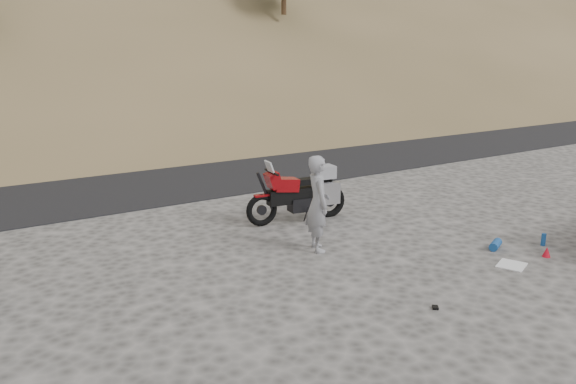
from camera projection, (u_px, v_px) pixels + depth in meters
name	position (u px, v px, depth m)	size (l,w,h in m)	color
ground	(365.00, 271.00, 9.16)	(140.00, 140.00, 0.00)	#464440
road	(165.00, 173.00, 16.48)	(120.00, 7.00, 0.05)	black
motorcycle	(302.00, 194.00, 11.75)	(2.28, 0.83, 1.36)	black
man	(317.00, 250.00, 10.14)	(0.63, 0.41, 1.73)	gray
gear_white_cloth	(512.00, 265.00, 9.38)	(0.47, 0.42, 0.02)	white
gear_blue_mat	(496.00, 245.00, 10.16)	(0.16, 0.16, 0.39)	#17488C
gear_bottle	(543.00, 240.00, 10.32)	(0.08, 0.08, 0.23)	#17488C
gear_funnel	(547.00, 252.00, 9.76)	(0.14, 0.14, 0.18)	red
gear_glove_b	(435.00, 307.00, 7.80)	(0.11, 0.08, 0.04)	black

